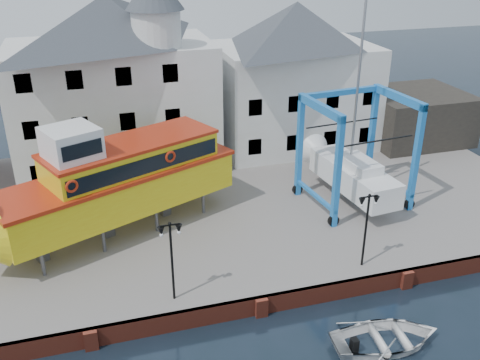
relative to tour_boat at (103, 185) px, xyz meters
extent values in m
plane|color=black|center=(6.58, -8.04, -4.26)|extent=(140.00, 140.00, 0.00)
cube|color=slate|center=(6.58, 2.96, -3.76)|extent=(44.00, 22.00, 1.00)
cube|color=maroon|center=(6.58, -7.92, -3.76)|extent=(44.00, 0.25, 1.00)
cube|color=maroon|center=(-1.42, -8.09, -3.76)|extent=(0.60, 0.36, 1.00)
cube|color=maroon|center=(6.58, -8.09, -3.76)|extent=(0.60, 0.36, 1.00)
cube|color=maroon|center=(14.58, -8.09, -3.76)|extent=(0.60, 0.36, 1.00)
cube|color=silver|center=(1.58, 10.46, 1.24)|extent=(14.00, 8.00, 9.00)
pyramid|color=#383F46|center=(1.58, 10.46, 7.34)|extent=(14.00, 8.00, 3.20)
cube|color=black|center=(-3.92, 6.50, -1.66)|extent=(1.00, 0.08, 1.20)
cube|color=black|center=(-0.92, 6.50, -1.66)|extent=(1.00, 0.08, 1.20)
cube|color=black|center=(2.08, 6.50, -1.66)|extent=(1.00, 0.08, 1.20)
cube|color=black|center=(5.08, 6.50, -1.66)|extent=(1.00, 0.08, 1.20)
cube|color=black|center=(-3.92, 6.50, 1.34)|extent=(1.00, 0.08, 1.20)
cube|color=black|center=(-0.92, 6.50, 1.34)|extent=(1.00, 0.08, 1.20)
cube|color=black|center=(2.08, 6.50, 1.34)|extent=(1.00, 0.08, 1.20)
cube|color=black|center=(5.08, 6.50, 1.34)|extent=(1.00, 0.08, 1.20)
cube|color=black|center=(-3.92, 6.50, 4.34)|extent=(1.00, 0.08, 1.20)
cube|color=black|center=(-0.92, 6.50, 4.34)|extent=(1.00, 0.08, 1.20)
cube|color=black|center=(2.08, 6.50, 4.34)|extent=(1.00, 0.08, 1.20)
cube|color=black|center=(5.08, 6.50, 4.34)|extent=(1.00, 0.08, 1.20)
cylinder|color=silver|center=(4.58, 8.06, 6.94)|extent=(3.20, 3.20, 2.40)
cube|color=silver|center=(15.58, 10.96, 0.74)|extent=(12.00, 8.00, 8.00)
pyramid|color=#383F46|center=(15.58, 10.96, 6.34)|extent=(12.00, 8.00, 3.20)
cube|color=black|center=(11.08, 7.00, -1.66)|extent=(1.00, 0.08, 1.20)
cube|color=black|center=(14.08, 7.00, -1.66)|extent=(1.00, 0.08, 1.20)
cube|color=black|center=(17.08, 7.00, -1.66)|extent=(1.00, 0.08, 1.20)
cube|color=black|center=(20.08, 7.00, -1.66)|extent=(1.00, 0.08, 1.20)
cube|color=black|center=(11.08, 7.00, 1.34)|extent=(1.00, 0.08, 1.20)
cube|color=black|center=(14.08, 7.00, 1.34)|extent=(1.00, 0.08, 1.20)
cube|color=black|center=(17.08, 7.00, 1.34)|extent=(1.00, 0.08, 1.20)
cube|color=black|center=(20.08, 7.00, 1.34)|extent=(1.00, 0.08, 1.20)
cube|color=black|center=(25.58, 8.96, -1.26)|extent=(8.00, 7.00, 4.00)
cylinder|color=black|center=(2.58, -6.84, -1.26)|extent=(0.12, 0.12, 4.00)
cube|color=black|center=(2.58, -6.84, 0.79)|extent=(0.90, 0.06, 0.06)
sphere|color=black|center=(2.58, -6.84, 0.86)|extent=(0.16, 0.16, 0.16)
cone|color=black|center=(2.18, -6.84, 0.52)|extent=(0.32, 0.32, 0.45)
sphere|color=white|center=(2.18, -6.84, 0.34)|extent=(0.18, 0.18, 0.18)
cone|color=black|center=(2.98, -6.84, 0.52)|extent=(0.32, 0.32, 0.45)
sphere|color=white|center=(2.98, -6.84, 0.34)|extent=(0.18, 0.18, 0.18)
cylinder|color=black|center=(12.58, -6.84, -1.26)|extent=(0.12, 0.12, 4.00)
cube|color=black|center=(12.58, -6.84, 0.79)|extent=(0.90, 0.06, 0.06)
sphere|color=black|center=(12.58, -6.84, 0.86)|extent=(0.16, 0.16, 0.16)
cone|color=black|center=(12.18, -6.84, 0.52)|extent=(0.32, 0.32, 0.45)
sphere|color=white|center=(12.18, -6.84, 0.34)|extent=(0.18, 0.18, 0.18)
cone|color=black|center=(12.98, -6.84, 0.52)|extent=(0.32, 0.32, 0.45)
sphere|color=white|center=(12.98, -6.84, 0.34)|extent=(0.18, 0.18, 0.18)
cylinder|color=#59595E|center=(-3.47, -3.05, -2.53)|extent=(0.26, 0.26, 1.46)
cylinder|color=#59595E|center=(-4.58, -0.57, -2.53)|extent=(0.26, 0.26, 1.46)
cylinder|color=#59595E|center=(-0.36, -1.65, -2.53)|extent=(0.26, 0.26, 1.46)
cylinder|color=#59595E|center=(-1.48, 0.83, -2.53)|extent=(0.26, 0.26, 1.46)
cylinder|color=#59595E|center=(2.74, -0.26, -2.53)|extent=(0.26, 0.26, 1.46)
cylinder|color=#59595E|center=(1.62, 2.22, -2.53)|extent=(0.26, 0.26, 1.46)
cylinder|color=#59595E|center=(5.84, 1.14, -2.53)|extent=(0.26, 0.26, 1.46)
cylinder|color=#59595E|center=(4.72, 3.62, -2.53)|extent=(0.26, 0.26, 1.46)
cube|color=#59595E|center=(-3.58, -1.61, -2.53)|extent=(0.73, 0.68, 1.46)
cube|color=#59595E|center=(-0.04, -0.01, -2.53)|extent=(0.73, 0.68, 1.46)
cube|color=#59595E|center=(3.51, 1.58, -2.53)|extent=(0.73, 0.68, 1.46)
cube|color=gold|center=(0.85, 0.38, -0.74)|extent=(13.92, 8.96, 2.14)
cube|color=#AA260E|center=(0.85, 0.38, 0.43)|extent=(14.25, 9.22, 0.21)
cube|color=gold|center=(1.74, 0.78, 1.11)|extent=(10.22, 7.01, 1.56)
cube|color=black|center=(2.43, -0.75, 1.16)|extent=(8.53, 3.89, 0.87)
cube|color=black|center=(1.05, 2.32, 1.16)|extent=(8.53, 3.89, 0.87)
cube|color=#AA260E|center=(1.74, 0.78, 1.98)|extent=(10.44, 7.17, 0.17)
cube|color=white|center=(-1.37, -0.61, 2.77)|extent=(3.34, 3.34, 1.77)
cube|color=black|center=(-0.83, -1.79, 2.85)|extent=(1.96, 0.93, 0.78)
torus|color=#AA260E|center=(-1.54, -2.59, 1.30)|extent=(0.68, 0.40, 0.68)
torus|color=#AA260E|center=(3.78, -0.20, 1.30)|extent=(0.68, 0.40, 0.68)
cube|color=#2066A8|center=(12.91, -2.66, 0.17)|extent=(0.38, 0.38, 6.86)
cylinder|color=black|center=(12.91, -2.66, -2.92)|extent=(0.71, 0.32, 0.69)
cube|color=#2066A8|center=(12.43, 1.87, 0.17)|extent=(0.38, 0.38, 6.86)
cylinder|color=black|center=(12.43, 1.87, -2.92)|extent=(0.71, 0.32, 0.69)
cube|color=#2066A8|center=(18.41, -2.08, 0.17)|extent=(0.38, 0.38, 6.86)
cylinder|color=black|center=(18.41, -2.08, -2.92)|extent=(0.71, 0.32, 0.69)
cube|color=#2066A8|center=(17.94, 2.45, 0.17)|extent=(0.38, 0.38, 6.86)
cylinder|color=black|center=(17.94, 2.45, -2.92)|extent=(0.71, 0.32, 0.69)
cube|color=#2066A8|center=(12.67, -0.39, 3.42)|extent=(0.85, 4.91, 0.48)
cube|color=#2066A8|center=(12.67, -0.39, -2.28)|extent=(0.75, 4.90, 0.21)
cube|color=#2066A8|center=(18.18, 0.19, 3.42)|extent=(0.85, 4.91, 0.48)
cube|color=#2066A8|center=(18.18, 0.19, -2.28)|extent=(0.75, 4.90, 0.21)
cube|color=#2066A8|center=(15.18, 2.16, 3.42)|extent=(5.88, 0.96, 0.34)
cube|color=white|center=(15.42, -0.10, -1.50)|extent=(3.01, 7.54, 1.57)
cone|color=white|center=(14.97, 4.23, -1.50)|extent=(2.41, 1.80, 2.25)
cube|color=#59595E|center=(15.42, -0.10, -2.63)|extent=(0.42, 1.78, 0.69)
cube|color=white|center=(15.47, -0.59, -0.42)|extent=(1.87, 3.09, 0.59)
cylinder|color=#99999E|center=(15.37, 0.39, 4.67)|extent=(0.18, 0.18, 10.78)
cube|color=black|center=(15.61, -1.86, 1.55)|extent=(5.26, 0.67, 0.05)
cube|color=black|center=(15.24, 1.65, 1.55)|extent=(5.26, 0.67, 0.05)
imported|color=white|center=(11.34, -11.62, -4.26)|extent=(5.30, 4.01, 1.03)
camera|label=1|loc=(-0.27, -27.69, 12.82)|focal=40.00mm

